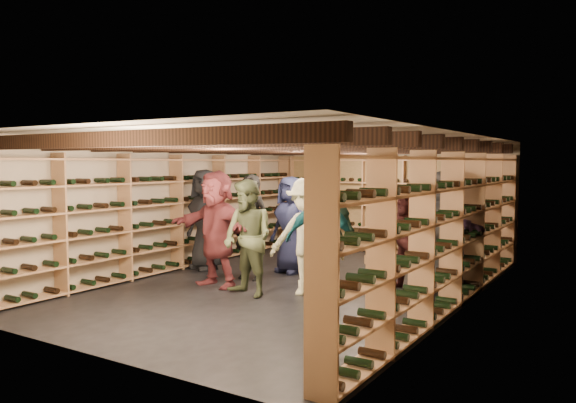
# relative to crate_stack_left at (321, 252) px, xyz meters

# --- Properties ---
(ground) EXTENTS (8.00, 8.00, 0.00)m
(ground) POSITION_rel_crate_stack_left_xyz_m (0.21, -1.30, -0.34)
(ground) COLOR black
(ground) RESTS_ON ground
(walls) EXTENTS (5.52, 8.02, 2.40)m
(walls) POSITION_rel_crate_stack_left_xyz_m (0.21, -1.30, 0.86)
(walls) COLOR tan
(walls) RESTS_ON ground
(ceiling) EXTENTS (5.50, 8.00, 0.01)m
(ceiling) POSITION_rel_crate_stack_left_xyz_m (0.21, -1.30, 2.06)
(ceiling) COLOR #BDB7A2
(ceiling) RESTS_ON walls
(ceiling_joists) EXTENTS (5.40, 7.12, 0.18)m
(ceiling_joists) POSITION_rel_crate_stack_left_xyz_m (0.21, -1.30, 1.92)
(ceiling_joists) COLOR black
(ceiling_joists) RESTS_ON ground
(wine_rack_left) EXTENTS (0.32, 7.50, 2.15)m
(wine_rack_left) POSITION_rel_crate_stack_left_xyz_m (-2.36, -1.30, 0.74)
(wine_rack_left) COLOR #A4754F
(wine_rack_left) RESTS_ON ground
(wine_rack_right) EXTENTS (0.32, 7.50, 2.15)m
(wine_rack_right) POSITION_rel_crate_stack_left_xyz_m (2.78, -1.30, 0.74)
(wine_rack_right) COLOR #A4754F
(wine_rack_right) RESTS_ON ground
(wine_rack_back) EXTENTS (4.70, 0.30, 2.15)m
(wine_rack_back) POSITION_rel_crate_stack_left_xyz_m (0.21, 2.53, 0.73)
(wine_rack_back) COLOR #A4754F
(wine_rack_back) RESTS_ON ground
(crate_stack_left) EXTENTS (0.58, 0.49, 0.68)m
(crate_stack_left) POSITION_rel_crate_stack_left_xyz_m (0.00, 0.00, 0.00)
(crate_stack_left) COLOR tan
(crate_stack_left) RESTS_ON ground
(crate_stack_right) EXTENTS (0.57, 0.45, 0.34)m
(crate_stack_right) POSITION_rel_crate_stack_left_xyz_m (-0.25, 0.00, -0.17)
(crate_stack_right) COLOR tan
(crate_stack_right) RESTS_ON ground
(crate_loose) EXTENTS (0.58, 0.48, 0.17)m
(crate_loose) POSITION_rel_crate_stack_left_xyz_m (0.70, 1.10, -0.25)
(crate_loose) COLOR tan
(crate_loose) RESTS_ON ground
(person_0) EXTENTS (1.06, 0.86, 1.87)m
(person_0) POSITION_rel_crate_stack_left_xyz_m (-1.90, -1.03, 0.60)
(person_0) COLOR black
(person_0) RESTS_ON ground
(person_1) EXTENTS (0.66, 0.44, 1.80)m
(person_1) POSITION_rel_crate_stack_left_xyz_m (-0.63, -1.34, 0.56)
(person_1) COLOR black
(person_1) RESTS_ON ground
(person_2) EXTENTS (0.98, 0.84, 1.75)m
(person_2) POSITION_rel_crate_stack_left_xyz_m (0.04, -2.34, 0.54)
(person_2) COLOR #4C5635
(person_2) RESTS_ON ground
(person_3) EXTENTS (1.28, 0.96, 1.77)m
(person_3) POSITION_rel_crate_stack_left_xyz_m (0.75, -1.79, 0.54)
(person_3) COLOR beige
(person_3) RESTS_ON ground
(person_4) EXTENTS (1.09, 0.57, 1.78)m
(person_4) POSITION_rel_crate_stack_left_xyz_m (1.16, -2.15, 0.55)
(person_4) COLOR #175E6D
(person_4) RESTS_ON ground
(person_5) EXTENTS (1.80, 0.80, 1.88)m
(person_5) POSITION_rel_crate_stack_left_xyz_m (-0.79, -2.06, 0.60)
(person_5) COLOR brown
(person_5) RESTS_ON ground
(person_6) EXTENTS (0.97, 0.77, 1.75)m
(person_6) POSITION_rel_crate_stack_left_xyz_m (-0.37, -0.46, 0.54)
(person_6) COLOR #21264E
(person_6) RESTS_ON ground
(person_7) EXTENTS (0.69, 0.58, 1.60)m
(person_7) POSITION_rel_crate_stack_left_xyz_m (0.36, -0.89, 0.46)
(person_7) COLOR gray
(person_7) RESTS_ON ground
(person_8) EXTENTS (0.98, 0.89, 1.64)m
(person_8) POSITION_rel_crate_stack_left_xyz_m (1.95, -0.82, 0.48)
(person_8) COLOR #481D1E
(person_8) RESTS_ON ground
(person_10) EXTENTS (1.16, 0.70, 1.85)m
(person_10) POSITION_rel_crate_stack_left_xyz_m (0.79, -1.24, 0.59)
(person_10) COLOR #2A4E3C
(person_10) RESTS_ON ground
(person_11) EXTENTS (1.69, 0.63, 1.79)m
(person_11) POSITION_rel_crate_stack_left_xyz_m (2.13, 0.00, 0.55)
(person_11) COLOR #7E5488
(person_11) RESTS_ON ground
(person_12) EXTENTS (1.05, 0.82, 1.88)m
(person_12) POSITION_rel_crate_stack_left_xyz_m (2.39, -0.49, 0.60)
(person_12) COLOR #343539
(person_12) RESTS_ON ground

